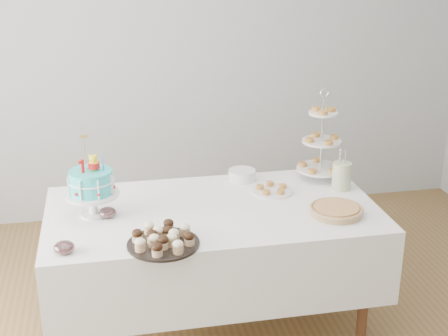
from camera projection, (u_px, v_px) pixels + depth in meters
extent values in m
cube|color=#9DA0A2|center=(174.00, 56.00, 4.98)|extent=(5.00, 0.04, 2.70)
cube|color=silver|center=(213.00, 243.00, 3.71)|extent=(1.92, 1.02, 0.45)
cylinder|color=#56321D|center=(73.00, 324.00, 3.29)|extent=(0.06, 0.06, 0.67)
cylinder|color=#56321D|center=(364.00, 292.00, 3.59)|extent=(0.06, 0.06, 0.67)
cylinder|color=#56321D|center=(76.00, 257.00, 3.97)|extent=(0.06, 0.06, 0.67)
cylinder|color=#56321D|center=(321.00, 234.00, 4.27)|extent=(0.06, 0.06, 0.67)
cylinder|color=#2EC5C9|center=(91.00, 182.00, 3.46)|extent=(0.24, 0.24, 0.13)
torus|color=white|center=(91.00, 180.00, 3.45)|extent=(0.25, 0.25, 0.01)
cube|color=red|center=(83.00, 166.00, 3.39)|extent=(0.03, 0.02, 0.08)
cylinder|color=blue|center=(103.00, 164.00, 3.42)|extent=(0.01, 0.01, 0.08)
cylinder|color=silver|center=(85.00, 153.00, 3.42)|extent=(0.00, 0.00, 0.19)
cylinder|color=gold|center=(84.00, 136.00, 3.39)|extent=(0.05, 0.05, 0.01)
cylinder|color=black|center=(163.00, 244.00, 3.20)|extent=(0.38, 0.38, 0.01)
ellipsoid|color=black|center=(149.00, 236.00, 3.17)|extent=(0.06, 0.06, 0.04)
ellipsoid|color=beige|center=(177.00, 233.00, 3.19)|extent=(0.06, 0.06, 0.04)
cylinder|color=tan|center=(336.00, 212.00, 3.54)|extent=(0.29, 0.29, 0.04)
cylinder|color=#C6854D|center=(336.00, 208.00, 3.53)|extent=(0.25, 0.25, 0.02)
torus|color=tan|center=(336.00, 209.00, 3.54)|extent=(0.31, 0.31, 0.02)
cylinder|color=silver|center=(322.00, 138.00, 3.98)|extent=(0.02, 0.02, 0.55)
cylinder|color=silver|center=(320.00, 169.00, 4.05)|extent=(0.31, 0.31, 0.01)
cylinder|color=silver|center=(322.00, 141.00, 3.99)|extent=(0.25, 0.25, 0.01)
cylinder|color=silver|center=(323.00, 113.00, 3.92)|extent=(0.19, 0.19, 0.01)
torus|color=silver|center=(325.00, 93.00, 3.87)|extent=(0.06, 0.01, 0.06)
cylinder|color=silver|center=(242.00, 175.00, 4.03)|extent=(0.18, 0.18, 0.07)
cylinder|color=silver|center=(272.00, 191.00, 3.85)|extent=(0.26, 0.26, 0.01)
ellipsoid|color=silver|center=(64.00, 247.00, 3.11)|extent=(0.11, 0.11, 0.06)
cylinder|color=#4F0906|center=(64.00, 248.00, 3.11)|extent=(0.07, 0.07, 0.03)
ellipsoid|color=silver|center=(107.00, 212.00, 3.50)|extent=(0.10, 0.10, 0.06)
cylinder|color=#4F0906|center=(108.00, 213.00, 3.51)|extent=(0.07, 0.07, 0.03)
cylinder|color=beige|center=(342.00, 176.00, 3.87)|extent=(0.12, 0.12, 0.17)
cylinder|color=beige|center=(350.00, 172.00, 3.89)|extent=(0.01, 0.01, 0.09)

